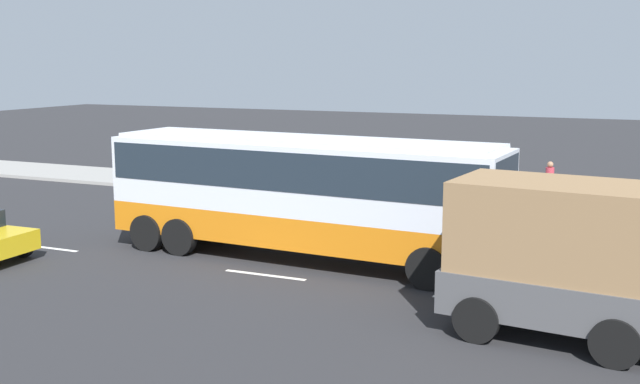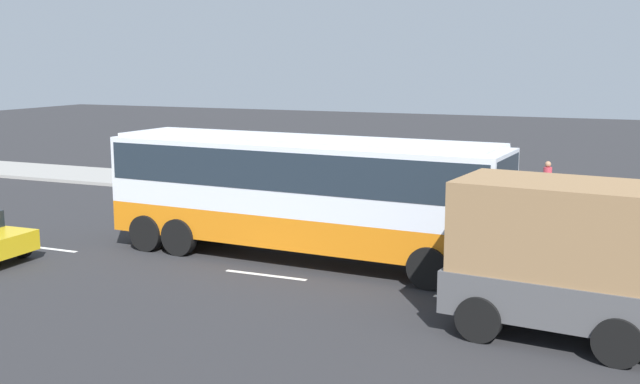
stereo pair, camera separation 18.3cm
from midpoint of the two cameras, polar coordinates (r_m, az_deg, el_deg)
The scene contains 7 objects.
ground_plane at distance 22.49m, azimuth 1.09°, elevation -4.94°, with size 120.00×120.00×0.00m, color #28282B.
sidewalk_curb at distance 31.69m, azimuth 8.05°, elevation -0.58°, with size 80.00×4.00×0.15m, color gray.
lane_centreline at distance 21.46m, azimuth -6.86°, elevation -5.72°, with size 32.99×0.16×0.01m.
coach_bus at distance 22.00m, azimuth -1.14°, elevation 0.55°, with size 11.82×3.32×3.52m.
cargo_truck at distance 16.49m, azimuth 21.93°, elevation -4.98°, with size 7.79×3.34×3.25m.
pedestrian_near_curb at distance 30.83m, azimuth 16.75°, elevation 0.84°, with size 0.32×0.32×1.72m.
pedestrian_at_crossing at distance 29.89m, azimuth 12.51°, elevation 0.64°, with size 0.32×0.32×1.64m.
Camera 1 is at (8.46, -20.04, 5.70)m, focal length 43.33 mm.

